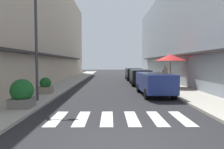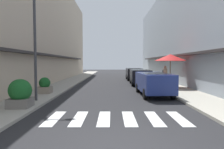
{
  "view_description": "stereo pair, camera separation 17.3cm",
  "coord_description": "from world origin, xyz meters",
  "px_view_note": "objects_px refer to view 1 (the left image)",
  "views": [
    {
      "loc": [
        -0.35,
        -5.02,
        2.11
      ],
      "look_at": [
        -0.19,
        13.54,
        1.09
      ],
      "focal_mm": 33.66,
      "sensor_mm": 36.0,
      "label": 1
    },
    {
      "loc": [
        -0.18,
        -5.02,
        2.11
      ],
      "look_at": [
        -0.19,
        13.54,
        1.09
      ],
      "focal_mm": 33.66,
      "sensor_mm": 36.0,
      "label": 2
    }
  ],
  "objects_px": {
    "parked_car_far": "(133,73)",
    "street_lamp": "(39,32)",
    "planter_midblock": "(45,86)",
    "pedestrian_walking_near": "(165,76)",
    "parked_car_mid": "(140,75)",
    "parked_car_near": "(154,81)",
    "pedestrian_walking_far": "(164,76)",
    "planter_corner": "(22,94)",
    "cafe_umbrella": "(171,58)"
  },
  "relations": [
    {
      "from": "parked_car_near",
      "to": "pedestrian_walking_near",
      "type": "relative_size",
      "value": 2.6
    },
    {
      "from": "parked_car_mid",
      "to": "planter_corner",
      "type": "distance_m",
      "value": 12.73
    },
    {
      "from": "street_lamp",
      "to": "cafe_umbrella",
      "type": "height_order",
      "value": "street_lamp"
    },
    {
      "from": "parked_car_mid",
      "to": "pedestrian_walking_near",
      "type": "height_order",
      "value": "pedestrian_walking_near"
    },
    {
      "from": "street_lamp",
      "to": "pedestrian_walking_far",
      "type": "xyz_separation_m",
      "value": [
        8.43,
        7.18,
        -2.77
      ]
    },
    {
      "from": "parked_car_mid",
      "to": "planter_midblock",
      "type": "xyz_separation_m",
      "value": [
        -7.12,
        -6.37,
        -0.33
      ]
    },
    {
      "from": "parked_car_near",
      "to": "street_lamp",
      "type": "height_order",
      "value": "street_lamp"
    },
    {
      "from": "parked_car_near",
      "to": "cafe_umbrella",
      "type": "xyz_separation_m",
      "value": [
        2.12,
        3.83,
        1.62
      ]
    },
    {
      "from": "parked_car_mid",
      "to": "parked_car_near",
      "type": "bearing_deg",
      "value": -90.0
    },
    {
      "from": "planter_corner",
      "to": "parked_car_near",
      "type": "bearing_deg",
      "value": 31.16
    },
    {
      "from": "parked_car_mid",
      "to": "pedestrian_walking_near",
      "type": "bearing_deg",
      "value": -51.19
    },
    {
      "from": "pedestrian_walking_near",
      "to": "planter_corner",
      "type": "bearing_deg",
      "value": -100.29
    },
    {
      "from": "parked_car_near",
      "to": "parked_car_far",
      "type": "bearing_deg",
      "value": 90.0
    },
    {
      "from": "pedestrian_walking_near",
      "to": "cafe_umbrella",
      "type": "bearing_deg",
      "value": -25.89
    },
    {
      "from": "street_lamp",
      "to": "planter_corner",
      "type": "height_order",
      "value": "street_lamp"
    },
    {
      "from": "parked_car_far",
      "to": "planter_midblock",
      "type": "xyz_separation_m",
      "value": [
        -7.12,
        -12.04,
        -0.33
      ]
    },
    {
      "from": "planter_midblock",
      "to": "parked_car_far",
      "type": "bearing_deg",
      "value": 59.4
    },
    {
      "from": "planter_midblock",
      "to": "pedestrian_walking_near",
      "type": "xyz_separation_m",
      "value": [
        8.97,
        4.08,
        0.45
      ]
    },
    {
      "from": "parked_car_far",
      "to": "street_lamp",
      "type": "bearing_deg",
      "value": -114.05
    },
    {
      "from": "parked_car_near",
      "to": "planter_corner",
      "type": "bearing_deg",
      "value": -148.84
    },
    {
      "from": "street_lamp",
      "to": "planter_midblock",
      "type": "height_order",
      "value": "street_lamp"
    },
    {
      "from": "parked_car_mid",
      "to": "cafe_umbrella",
      "type": "relative_size",
      "value": 1.51
    },
    {
      "from": "street_lamp",
      "to": "planter_midblock",
      "type": "distance_m",
      "value": 4.13
    },
    {
      "from": "street_lamp",
      "to": "pedestrian_walking_near",
      "type": "xyz_separation_m",
      "value": [
        8.41,
        6.74,
        -2.67
      ]
    },
    {
      "from": "street_lamp",
      "to": "pedestrian_walking_near",
      "type": "relative_size",
      "value": 3.41
    },
    {
      "from": "parked_car_mid",
      "to": "street_lamp",
      "type": "xyz_separation_m",
      "value": [
        -6.56,
        -9.04,
        2.79
      ]
    },
    {
      "from": "parked_car_far",
      "to": "cafe_umbrella",
      "type": "relative_size",
      "value": 1.53
    },
    {
      "from": "pedestrian_walking_far",
      "to": "parked_car_mid",
      "type": "bearing_deg",
      "value": -126.44
    },
    {
      "from": "cafe_umbrella",
      "to": "planter_corner",
      "type": "distance_m",
      "value": 12.1
    },
    {
      "from": "parked_car_far",
      "to": "planter_corner",
      "type": "height_order",
      "value": "parked_car_far"
    },
    {
      "from": "parked_car_far",
      "to": "pedestrian_walking_far",
      "type": "relative_size",
      "value": 2.65
    },
    {
      "from": "parked_car_far",
      "to": "pedestrian_walking_near",
      "type": "height_order",
      "value": "pedestrian_walking_near"
    },
    {
      "from": "parked_car_far",
      "to": "planter_corner",
      "type": "bearing_deg",
      "value": -112.57
    },
    {
      "from": "pedestrian_walking_near",
      "to": "street_lamp",
      "type": "bearing_deg",
      "value": -105.84
    },
    {
      "from": "planter_corner",
      "to": "pedestrian_walking_near",
      "type": "bearing_deg",
      "value": 44.26
    },
    {
      "from": "parked_car_mid",
      "to": "planter_midblock",
      "type": "height_order",
      "value": "parked_car_mid"
    },
    {
      "from": "cafe_umbrella",
      "to": "planter_midblock",
      "type": "relative_size",
      "value": 2.59
    },
    {
      "from": "parked_car_far",
      "to": "pedestrian_walking_near",
      "type": "relative_size",
      "value": 2.39
    },
    {
      "from": "street_lamp",
      "to": "planter_corner",
      "type": "relative_size",
      "value": 4.67
    },
    {
      "from": "parked_car_far",
      "to": "planter_corner",
      "type": "relative_size",
      "value": 3.27
    },
    {
      "from": "parked_car_near",
      "to": "pedestrian_walking_far",
      "type": "distance_m",
      "value": 5.12
    },
    {
      "from": "street_lamp",
      "to": "pedestrian_walking_far",
      "type": "distance_m",
      "value": 11.42
    },
    {
      "from": "cafe_umbrella",
      "to": "planter_midblock",
      "type": "bearing_deg",
      "value": -158.84
    },
    {
      "from": "parked_car_mid",
      "to": "parked_car_far",
      "type": "relative_size",
      "value": 0.98
    },
    {
      "from": "pedestrian_walking_near",
      "to": "pedestrian_walking_far",
      "type": "distance_m",
      "value": 0.45
    },
    {
      "from": "parked_car_near",
      "to": "pedestrian_walking_near",
      "type": "xyz_separation_m",
      "value": [
        1.85,
        4.32,
        0.12
      ]
    },
    {
      "from": "parked_car_near",
      "to": "parked_car_far",
      "type": "relative_size",
      "value": 1.09
    },
    {
      "from": "parked_car_far",
      "to": "street_lamp",
      "type": "xyz_separation_m",
      "value": [
        -6.56,
        -14.7,
        2.78
      ]
    },
    {
      "from": "pedestrian_walking_near",
      "to": "pedestrian_walking_far",
      "type": "xyz_separation_m",
      "value": [
        0.03,
        0.44,
        -0.1
      ]
    },
    {
      "from": "parked_car_mid",
      "to": "pedestrian_walking_near",
      "type": "distance_m",
      "value": 2.95
    }
  ]
}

